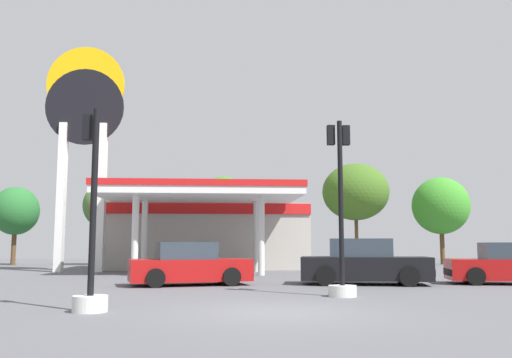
# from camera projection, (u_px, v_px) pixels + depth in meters

# --- Properties ---
(ground_plane) EXTENTS (90.00, 90.00, 0.00)m
(ground_plane) POSITION_uv_depth(u_px,v_px,m) (278.00, 312.00, 11.75)
(ground_plane) COLOR #56565B
(ground_plane) RESTS_ON ground
(gas_station) EXTENTS (12.32, 11.60, 4.38)m
(gas_station) POSITION_uv_depth(u_px,v_px,m) (203.00, 232.00, 32.32)
(gas_station) COLOR #ADA89E
(gas_station) RESTS_ON ground
(station_pole_sign) EXTENTS (4.19, 0.56, 12.26)m
(station_pole_sign) POSITION_uv_depth(u_px,v_px,m) (84.00, 126.00, 29.69)
(station_pole_sign) COLOR white
(station_pole_sign) RESTS_ON ground
(car_0) EXTENTS (4.53, 2.67, 1.52)m
(car_0) POSITION_uv_depth(u_px,v_px,m) (189.00, 266.00, 19.50)
(car_0) COLOR black
(car_0) RESTS_ON ground
(car_1) EXTENTS (4.50, 2.68, 1.51)m
(car_1) POSITION_uv_depth(u_px,v_px,m) (508.00, 265.00, 19.98)
(car_1) COLOR black
(car_1) RESTS_ON ground
(car_2) EXTENTS (4.88, 2.75, 1.65)m
(car_2) POSITION_uv_depth(u_px,v_px,m) (364.00, 264.00, 19.86)
(car_2) COLOR black
(car_2) RESTS_ON ground
(traffic_signal_0) EXTENTS (0.75, 0.75, 4.45)m
(traffic_signal_0) POSITION_uv_depth(u_px,v_px,m) (91.00, 257.00, 11.86)
(traffic_signal_0) COLOR silver
(traffic_signal_0) RESTS_ON ground
(traffic_signal_1) EXTENTS (0.78, 0.78, 4.97)m
(traffic_signal_1) POSITION_uv_depth(u_px,v_px,m) (341.00, 236.00, 15.38)
(traffic_signal_1) COLOR silver
(traffic_signal_1) RESTS_ON ground
(tree_0) EXTENTS (3.24, 3.24, 5.49)m
(tree_0) POSITION_uv_depth(u_px,v_px,m) (16.00, 211.00, 38.58)
(tree_0) COLOR brown
(tree_0) RESTS_ON ground
(tree_1) EXTENTS (3.20, 3.20, 5.81)m
(tree_1) POSITION_uv_depth(u_px,v_px,m) (106.00, 206.00, 38.58)
(tree_1) COLOR brown
(tree_1) RESTS_ON ground
(tree_2) EXTENTS (3.03, 3.03, 6.28)m
(tree_2) POSITION_uv_depth(u_px,v_px,m) (223.00, 198.00, 39.02)
(tree_2) COLOR brown
(tree_2) RESTS_ON ground
(tree_3) EXTENTS (4.77, 4.77, 7.24)m
(tree_3) POSITION_uv_depth(u_px,v_px,m) (356.00, 192.00, 39.34)
(tree_3) COLOR brown
(tree_3) RESTS_ON ground
(tree_4) EXTENTS (4.13, 4.13, 6.35)m
(tree_4) POSITION_uv_depth(u_px,v_px,m) (441.00, 206.00, 40.09)
(tree_4) COLOR brown
(tree_4) RESTS_ON ground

